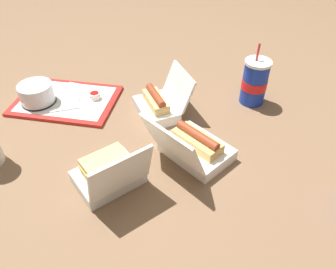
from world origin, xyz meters
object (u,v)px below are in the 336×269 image
(soda_cup_back, at_px, (255,82))
(ketchup_cup, at_px, (95,95))
(cake_container, at_px, (37,94))
(clamshell_hotdog_corner, at_px, (194,147))
(plastic_fork, at_px, (65,109))
(clamshell_hotdog_left, at_px, (159,104))
(clamshell_sandwich_back, at_px, (109,173))
(food_tray, at_px, (66,100))

(soda_cup_back, bearing_deg, ketchup_cup, 4.06)
(cake_container, relative_size, clamshell_hotdog_corner, 0.43)
(ketchup_cup, distance_m, plastic_fork, 0.12)
(ketchup_cup, relative_size, clamshell_hotdog_left, 0.17)
(ketchup_cup, relative_size, clamshell_sandwich_back, 0.16)
(cake_container, xyz_separation_m, plastic_fork, (-0.11, 0.04, -0.03))
(clamshell_hotdog_left, bearing_deg, clamshell_hotdog_corner, 120.25)
(food_tray, relative_size, clamshell_hotdog_corner, 1.37)
(cake_container, xyz_separation_m, clamshell_sandwich_back, (-0.34, 0.37, -0.00))
(ketchup_cup, relative_size, plastic_fork, 0.36)
(plastic_fork, bearing_deg, ketchup_cup, -158.42)
(clamshell_sandwich_back, xyz_separation_m, soda_cup_back, (-0.45, -0.44, 0.04))
(food_tray, xyz_separation_m, clamshell_hotdog_corner, (-0.48, 0.27, 0.03))
(ketchup_cup, bearing_deg, plastic_fork, 41.27)
(clamshell_hotdog_corner, distance_m, clamshell_hotdog_left, 0.25)
(food_tray, height_order, clamshell_sandwich_back, clamshell_sandwich_back)
(food_tray, distance_m, clamshell_sandwich_back, 0.47)
(food_tray, xyz_separation_m, soda_cup_back, (-0.70, -0.05, 0.08))
(ketchup_cup, xyz_separation_m, clamshell_hotdog_corner, (-0.37, 0.28, 0.01))
(clamshell_hotdog_corner, bearing_deg, soda_cup_back, -124.04)
(food_tray, bearing_deg, soda_cup_back, -175.69)
(cake_container, xyz_separation_m, ketchup_cup, (-0.20, -0.04, -0.02))
(cake_container, height_order, clamshell_sandwich_back, clamshell_sandwich_back)
(clamshell_hotdog_corner, relative_size, soda_cup_back, 1.27)
(food_tray, relative_size, clamshell_hotdog_left, 1.72)
(food_tray, height_order, plastic_fork, plastic_fork)
(food_tray, distance_m, ketchup_cup, 0.11)
(plastic_fork, relative_size, clamshell_hotdog_left, 0.48)
(food_tray, relative_size, plastic_fork, 3.61)
(food_tray, distance_m, clamshell_hotdog_left, 0.36)
(cake_container, height_order, plastic_fork, cake_container)
(clamshell_hotdog_corner, relative_size, clamshell_hotdog_left, 1.26)
(cake_container, xyz_separation_m, soda_cup_back, (-0.79, -0.08, 0.04))
(clamshell_hotdog_corner, relative_size, clamshell_sandwich_back, 1.18)
(ketchup_cup, relative_size, clamshell_hotdog_corner, 0.14)
(food_tray, distance_m, clamshell_hotdog_corner, 0.55)
(food_tray, height_order, soda_cup_back, soda_cup_back)
(clamshell_hotdog_corner, xyz_separation_m, clamshell_hotdog_left, (0.13, -0.22, -0.00))
(clamshell_sandwich_back, bearing_deg, ketchup_cup, -70.71)
(clamshell_hotdog_left, height_order, soda_cup_back, soda_cup_back)
(clamshell_hotdog_left, bearing_deg, food_tray, -7.83)
(ketchup_cup, distance_m, clamshell_sandwich_back, 0.43)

